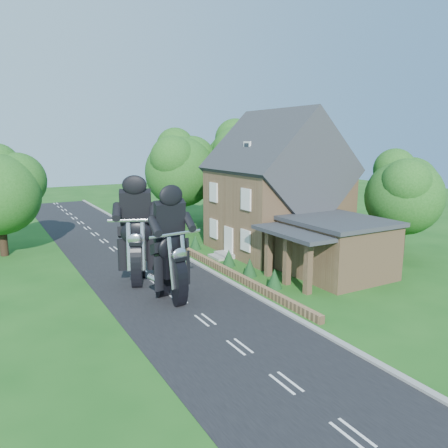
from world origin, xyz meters
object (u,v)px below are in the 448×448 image
garden_wall (208,261)px  annex (335,247)px  house (277,192)px  motorcycle_lead (171,285)px  motorcycle_follow (138,267)px

garden_wall → annex: (5.57, -5.80, 1.57)m
house → motorcycle_lead: 12.97m
garden_wall → motorcycle_follow: motorcycle_follow is taller
house → annex: bearing=-95.2°
garden_wall → annex: bearing=-46.2°
garden_wall → motorcycle_follow: bearing=-164.5°
house → annex: house is taller
motorcycle_follow → garden_wall: bearing=-141.4°
annex → motorcycle_follow: annex is taller
garden_wall → motorcycle_lead: 6.98m
garden_wall → annex: size_ratio=3.12×
motorcycle_lead → motorcycle_follow: bearing=-90.4°
garden_wall → house: house is taller
house → annex: 7.30m
garden_wall → motorcycle_follow: 5.48m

